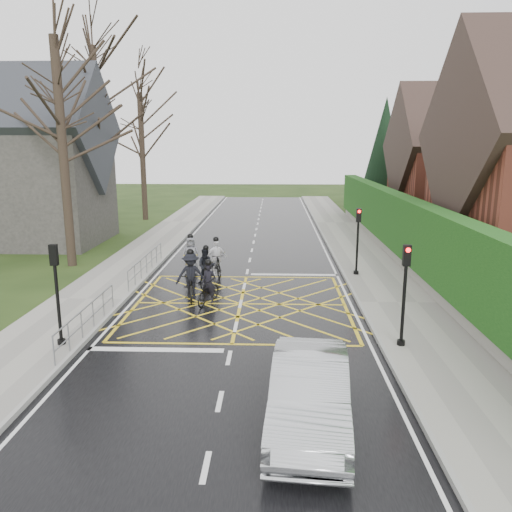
# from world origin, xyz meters

# --- Properties ---
(ground) EXTENTS (120.00, 120.00, 0.00)m
(ground) POSITION_xyz_m (0.00, 0.00, 0.00)
(ground) COLOR black
(ground) RESTS_ON ground
(road) EXTENTS (9.00, 80.00, 0.01)m
(road) POSITION_xyz_m (0.00, 0.00, 0.01)
(road) COLOR black
(road) RESTS_ON ground
(sidewalk_right) EXTENTS (3.00, 80.00, 0.15)m
(sidewalk_right) POSITION_xyz_m (6.00, 0.00, 0.07)
(sidewalk_right) COLOR gray
(sidewalk_right) RESTS_ON ground
(sidewalk_left) EXTENTS (3.00, 80.00, 0.15)m
(sidewalk_left) POSITION_xyz_m (-6.00, 0.00, 0.07)
(sidewalk_left) COLOR gray
(sidewalk_left) RESTS_ON ground
(stone_wall) EXTENTS (0.50, 38.00, 0.70)m
(stone_wall) POSITION_xyz_m (7.75, 6.00, 0.35)
(stone_wall) COLOR slate
(stone_wall) RESTS_ON ground
(hedge) EXTENTS (0.90, 38.00, 2.80)m
(hedge) POSITION_xyz_m (7.75, 6.00, 2.10)
(hedge) COLOR #123C10
(hedge) RESTS_ON stone_wall
(house_far) EXTENTS (9.80, 8.80, 10.30)m
(house_far) POSITION_xyz_m (14.75, 18.00, 4.36)
(house_far) COLOR brown
(house_far) RESTS_ON ground
(conifer) EXTENTS (4.60, 4.60, 10.00)m
(conifer) POSITION_xyz_m (10.75, 26.00, 4.99)
(conifer) COLOR black
(conifer) RESTS_ON ground
(church) EXTENTS (8.80, 7.80, 11.00)m
(church) POSITION_xyz_m (-13.54, 12.00, 4.93)
(church) COLOR #2D2B28
(church) RESTS_ON ground
(tree_near) EXTENTS (9.24, 9.24, 11.44)m
(tree_near) POSITION_xyz_m (-9.00, 6.00, 7.91)
(tree_near) COLOR black
(tree_near) RESTS_ON ground
(tree_mid) EXTENTS (10.08, 10.08, 12.48)m
(tree_mid) POSITION_xyz_m (-10.00, 14.00, 8.63)
(tree_mid) COLOR black
(tree_mid) RESTS_ON ground
(tree_far) EXTENTS (8.40, 8.40, 10.40)m
(tree_far) POSITION_xyz_m (-9.30, 22.00, 7.19)
(tree_far) COLOR black
(tree_far) RESTS_ON ground
(railing_south) EXTENTS (0.05, 5.04, 1.03)m
(railing_south) POSITION_xyz_m (-4.65, -3.50, 0.78)
(railing_south) COLOR slate
(railing_south) RESTS_ON ground
(railing_north) EXTENTS (0.05, 6.04, 1.03)m
(railing_north) POSITION_xyz_m (-4.65, 4.00, 0.79)
(railing_north) COLOR slate
(railing_north) RESTS_ON ground
(traffic_light_ne) EXTENTS (0.24, 0.31, 3.21)m
(traffic_light_ne) POSITION_xyz_m (5.10, 4.20, 1.66)
(traffic_light_ne) COLOR black
(traffic_light_ne) RESTS_ON ground
(traffic_light_se) EXTENTS (0.24, 0.31, 3.21)m
(traffic_light_se) POSITION_xyz_m (5.10, -4.20, 1.66)
(traffic_light_se) COLOR black
(traffic_light_se) RESTS_ON ground
(traffic_light_sw) EXTENTS (0.24, 0.31, 3.21)m
(traffic_light_sw) POSITION_xyz_m (-5.10, -4.50, 1.66)
(traffic_light_sw) COLOR black
(traffic_light_sw) RESTS_ON ground
(cyclist_rear) EXTENTS (1.15, 1.88, 1.73)m
(cyclist_rear) POSITION_xyz_m (-1.23, 0.07, 0.56)
(cyclist_rear) COLOR black
(cyclist_rear) RESTS_ON ground
(cyclist_back) EXTENTS (0.81, 1.77, 1.76)m
(cyclist_back) POSITION_xyz_m (-1.69, 2.75, 0.66)
(cyclist_back) COLOR black
(cyclist_back) RESTS_ON ground
(cyclist_mid) EXTENTS (1.31, 2.18, 2.01)m
(cyclist_mid) POSITION_xyz_m (-2.03, 0.72, 0.74)
(cyclist_mid) COLOR black
(cyclist_mid) RESTS_ON ground
(cyclist_front) EXTENTS (1.11, 1.92, 1.86)m
(cyclist_front) POSITION_xyz_m (-1.42, 4.23, 0.68)
(cyclist_front) COLOR black
(cyclist_front) RESTS_ON ground
(cyclist_lead) EXTENTS (1.03, 2.06, 1.92)m
(cyclist_lead) POSITION_xyz_m (-2.68, 4.64, 0.66)
(cyclist_lead) COLOR #B29215
(cyclist_lead) RESTS_ON ground
(car) EXTENTS (2.02, 4.82, 1.55)m
(car) POSITION_xyz_m (2.06, -8.43, 0.78)
(car) COLOR #B4B7BB
(car) RESTS_ON ground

